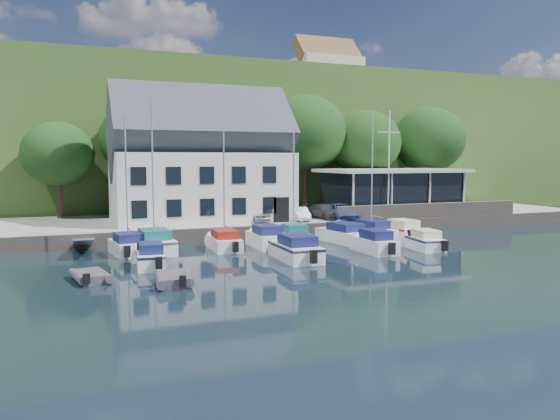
# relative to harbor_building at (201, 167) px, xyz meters

# --- Properties ---
(ground) EXTENTS (180.00, 180.00, 0.00)m
(ground) POSITION_rel_harbor_building_xyz_m (7.00, -16.50, -5.35)
(ground) COLOR black
(ground) RESTS_ON ground
(quay) EXTENTS (60.00, 13.00, 1.00)m
(quay) POSITION_rel_harbor_building_xyz_m (7.00, 1.00, -4.85)
(quay) COLOR #9B9B95
(quay) RESTS_ON ground
(quay_face) EXTENTS (60.00, 0.30, 1.00)m
(quay_face) POSITION_rel_harbor_building_xyz_m (7.00, -5.50, -4.85)
(quay_face) COLOR #685D53
(quay_face) RESTS_ON ground
(hillside) EXTENTS (160.00, 75.00, 16.00)m
(hillside) POSITION_rel_harbor_building_xyz_m (7.00, 45.50, 2.65)
(hillside) COLOR #2A471A
(hillside) RESTS_ON ground
(field_patch) EXTENTS (50.00, 30.00, 0.30)m
(field_patch) POSITION_rel_harbor_building_xyz_m (15.00, 53.50, 10.80)
(field_patch) COLOR #546331
(field_patch) RESTS_ON hillside
(farmhouse) EXTENTS (10.40, 7.00, 8.20)m
(farmhouse) POSITION_rel_harbor_building_xyz_m (29.00, 35.50, 14.75)
(farmhouse) COLOR #BDB491
(farmhouse) RESTS_ON hillside
(harbor_building) EXTENTS (14.40, 8.20, 8.70)m
(harbor_building) POSITION_rel_harbor_building_xyz_m (0.00, 0.00, 0.00)
(harbor_building) COLOR silver
(harbor_building) RESTS_ON quay
(club_pavilion) EXTENTS (13.20, 7.20, 4.10)m
(club_pavilion) POSITION_rel_harbor_building_xyz_m (18.00, -0.50, -2.30)
(club_pavilion) COLOR black
(club_pavilion) RESTS_ON quay
(seawall) EXTENTS (18.00, 0.50, 1.20)m
(seawall) POSITION_rel_harbor_building_xyz_m (19.00, -5.10, -3.75)
(seawall) COLOR #685D53
(seawall) RESTS_ON quay
(gangway) EXTENTS (1.20, 6.00, 1.40)m
(gangway) POSITION_rel_harbor_building_xyz_m (-9.50, -7.50, -5.35)
(gangway) COLOR silver
(gangway) RESTS_ON ground
(car_silver) EXTENTS (1.63, 3.78, 1.27)m
(car_silver) POSITION_rel_harbor_building_xyz_m (3.91, -2.61, -3.72)
(car_silver) COLOR #AEADB2
(car_silver) RESTS_ON quay
(car_white) EXTENTS (1.79, 3.44, 1.08)m
(car_white) POSITION_rel_harbor_building_xyz_m (7.42, -3.40, -3.81)
(car_white) COLOR silver
(car_white) RESTS_ON quay
(car_dgrey) EXTENTS (2.01, 4.41, 1.25)m
(car_dgrey) POSITION_rel_harbor_building_xyz_m (10.02, -2.67, -3.72)
(car_dgrey) COLOR #323237
(car_dgrey) RESTS_ON quay
(car_blue) EXTENTS (1.97, 4.16, 1.38)m
(car_blue) POSITION_rel_harbor_building_xyz_m (11.07, -3.53, -3.66)
(car_blue) COLOR navy
(car_blue) RESTS_ON quay
(flagpole) EXTENTS (2.19, 0.20, 9.11)m
(flagpole) POSITION_rel_harbor_building_xyz_m (15.49, -3.87, 0.21)
(flagpole) COLOR silver
(flagpole) RESTS_ON quay
(tree_0) EXTENTS (5.97, 5.97, 8.15)m
(tree_0) POSITION_rel_harbor_building_xyz_m (-10.89, 5.67, -0.27)
(tree_0) COLOR black
(tree_0) RESTS_ON quay
(tree_1) EXTENTS (7.38, 7.38, 10.09)m
(tree_1) POSITION_rel_harbor_building_xyz_m (-3.92, 5.99, 0.70)
(tree_1) COLOR black
(tree_1) RESTS_ON quay
(tree_2) EXTENTS (7.80, 7.80, 10.66)m
(tree_2) POSITION_rel_harbor_building_xyz_m (2.67, 5.18, 0.98)
(tree_2) COLOR black
(tree_2) RESTS_ON quay
(tree_3) EXTENTS (8.35, 8.35, 11.41)m
(tree_3) POSITION_rel_harbor_building_xyz_m (12.11, 6.10, 1.35)
(tree_3) COLOR black
(tree_3) RESTS_ON quay
(tree_4) EXTENTS (7.34, 7.34, 10.02)m
(tree_4) POSITION_rel_harbor_building_xyz_m (18.37, 5.09, 0.66)
(tree_4) COLOR black
(tree_4) RESTS_ON quay
(tree_5) EXTENTS (7.79, 7.79, 10.64)m
(tree_5) POSITION_rel_harbor_building_xyz_m (26.25, 5.11, 0.97)
(tree_5) COLOR black
(tree_5) RESTS_ON quay
(boat_r1_0) EXTENTS (2.60, 5.38, 8.53)m
(boat_r1_0) POSITION_rel_harbor_building_xyz_m (-6.86, -8.93, -1.09)
(boat_r1_0) COLOR white
(boat_r1_0) RESTS_ON ground
(boat_r1_1) EXTENTS (2.58, 6.58, 9.33)m
(boat_r1_1) POSITION_rel_harbor_building_xyz_m (-5.19, -8.73, -0.69)
(boat_r1_1) COLOR white
(boat_r1_1) RESTS_ON ground
(boat_r1_2) EXTENTS (2.17, 5.60, 8.25)m
(boat_r1_2) POSITION_rel_harbor_building_xyz_m (-0.70, -9.41, -1.23)
(boat_r1_2) COLOR white
(boat_r1_2) RESTS_ON ground
(boat_r1_3) EXTENTS (2.08, 5.72, 1.55)m
(boat_r1_3) POSITION_rel_harbor_building_xyz_m (2.23, -9.41, -4.57)
(boat_r1_3) COLOR white
(boat_r1_3) RESTS_ON ground
(boat_r1_4) EXTENTS (2.42, 5.47, 8.86)m
(boat_r1_4) POSITION_rel_harbor_building_xyz_m (4.46, -8.96, -0.92)
(boat_r1_4) COLOR white
(boat_r1_4) RESTS_ON ground
(boat_r1_5) EXTENTS (3.11, 6.75, 1.44)m
(boat_r1_5) POSITION_rel_harbor_building_xyz_m (8.23, -9.32, -4.63)
(boat_r1_5) COLOR white
(boat_r1_5) RESTS_ON ground
(boat_r1_6) EXTENTS (2.52, 6.48, 8.71)m
(boat_r1_6) POSITION_rel_harbor_building_xyz_m (11.01, -8.56, -1.00)
(boat_r1_6) COLOR white
(boat_r1_6) RESTS_ON ground
(boat_r1_7) EXTENTS (2.05, 5.81, 1.45)m
(boat_r1_7) POSITION_rel_harbor_building_xyz_m (13.32, -9.14, -4.63)
(boat_r1_7) COLOR white
(boat_r1_7) RESTS_ON ground
(boat_r2_0) EXTENTS (2.07, 4.86, 1.39)m
(boat_r2_0) POSITION_rel_harbor_building_xyz_m (-6.13, -13.53, -4.66)
(boat_r2_0) COLOR white
(boat_r2_0) RESTS_ON ground
(boat_r2_2) EXTENTS (2.31, 6.36, 1.54)m
(boat_r2_2) POSITION_rel_harbor_building_xyz_m (2.25, -14.47, -4.58)
(boat_r2_2) COLOR white
(boat_r2_2) RESTS_ON ground
(boat_r2_3) EXTENTS (1.78, 5.33, 1.50)m
(boat_r2_3) POSITION_rel_harbor_building_xyz_m (7.96, -13.98, -4.60)
(boat_r2_3) COLOR white
(boat_r2_3) RESTS_ON ground
(boat_r2_4) EXTENTS (2.37, 4.96, 1.36)m
(boat_r2_4) POSITION_rel_harbor_building_xyz_m (11.67, -14.18, -4.67)
(boat_r2_4) COLOR white
(boat_r2_4) RESTS_ON ground
(dinghy_0) EXTENTS (2.13, 3.03, 0.65)m
(dinghy_0) POSITION_rel_harbor_building_xyz_m (-9.41, -16.06, -5.03)
(dinghy_0) COLOR #3B3B40
(dinghy_0) RESTS_ON ground
(dinghy_1) EXTENTS (2.13, 3.19, 0.70)m
(dinghy_1) POSITION_rel_harbor_building_xyz_m (-5.73, -18.24, -5.00)
(dinghy_1) COLOR #3B3B40
(dinghy_1) RESTS_ON ground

